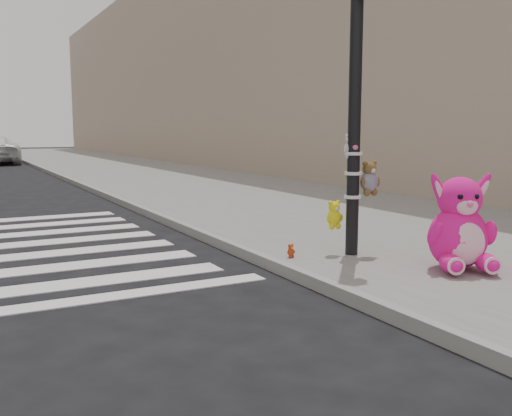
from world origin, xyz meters
TOP-DOWN VIEW (x-y plane):
  - ground at (0.00, 0.00)m, footprint 120.00×120.00m
  - sidewalk_near at (5.00, 10.00)m, footprint 7.00×80.00m
  - curb_edge at (1.55, 10.00)m, footprint 0.12×80.00m
  - bld_near at (10.50, 20.00)m, footprint 5.00×60.00m
  - signal_pole at (2.62, 1.81)m, footprint 0.70×0.48m
  - pink_bunny at (3.19, 0.57)m, footprint 0.96×1.03m
  - red_teddy at (1.80, 2.00)m, footprint 0.13×0.10m

SIDE VIEW (x-z plane):
  - ground at x=0.00m, z-range 0.00..0.00m
  - sidewalk_near at x=5.00m, z-range 0.00..0.14m
  - curb_edge at x=1.55m, z-range -0.01..0.15m
  - red_teddy at x=1.80m, z-range 0.14..0.32m
  - pink_bunny at x=3.19m, z-range 0.04..1.17m
  - signal_pole at x=2.62m, z-range -0.21..3.79m
  - bld_near at x=10.50m, z-range 0.00..10.00m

